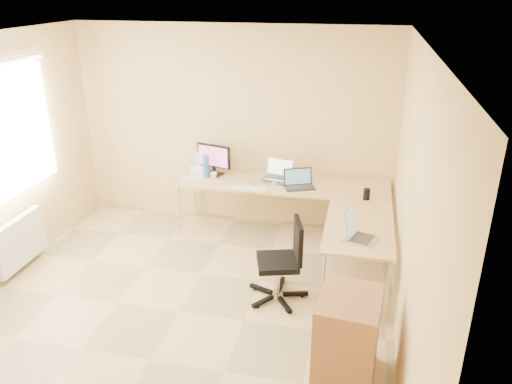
% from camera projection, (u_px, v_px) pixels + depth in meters
% --- Properties ---
extents(floor, '(4.50, 4.50, 0.00)m').
position_uv_depth(floor, '(179.00, 311.00, 5.04)').
color(floor, tan).
rests_on(floor, ground).
extents(ceiling, '(4.50, 4.50, 0.00)m').
position_uv_depth(ceiling, '(160.00, 43.00, 4.03)').
color(ceiling, white).
rests_on(ceiling, ground).
extents(wall_back, '(4.50, 0.00, 4.50)m').
position_uv_depth(wall_back, '(234.00, 127.00, 6.56)').
color(wall_back, '#DFBD82').
rests_on(wall_back, ground).
extents(wall_front, '(4.50, 0.00, 4.50)m').
position_uv_depth(wall_front, '(6.00, 363.00, 2.51)').
color(wall_front, '#DFBD82').
rests_on(wall_front, ground).
extents(wall_right, '(0.00, 4.50, 4.50)m').
position_uv_depth(wall_right, '(412.00, 213.00, 4.12)').
color(wall_right, '#DFBD82').
rests_on(wall_right, ground).
extents(desk_main, '(2.65, 0.70, 0.73)m').
position_uv_depth(desk_main, '(282.00, 209.00, 6.42)').
color(desk_main, tan).
rests_on(desk_main, ground).
extents(desk_return, '(0.70, 1.30, 0.73)m').
position_uv_depth(desk_return, '(357.00, 256.00, 5.33)').
color(desk_return, tan).
rests_on(desk_return, ground).
extents(monitor, '(0.50, 0.27, 0.41)m').
position_uv_depth(monitor, '(214.00, 160.00, 6.48)').
color(monitor, black).
rests_on(monitor, desk_main).
extents(book_stack, '(0.23, 0.28, 0.04)m').
position_uv_depth(book_stack, '(284.00, 180.00, 6.31)').
color(book_stack, '#185544').
rests_on(book_stack, desk_main).
extents(laptop_center, '(0.41, 0.34, 0.23)m').
position_uv_depth(laptop_center, '(278.00, 169.00, 6.27)').
color(laptop_center, silver).
rests_on(laptop_center, desk_main).
extents(laptop_black, '(0.43, 0.38, 0.23)m').
position_uv_depth(laptop_black, '(299.00, 179.00, 6.09)').
color(laptop_black, black).
rests_on(laptop_black, desk_main).
extents(keyboard, '(0.44, 0.14, 0.02)m').
position_uv_depth(keyboard, '(249.00, 189.00, 6.08)').
color(keyboard, white).
rests_on(keyboard, desk_main).
extents(mouse, '(0.10, 0.08, 0.03)m').
position_uv_depth(mouse, '(275.00, 183.00, 6.25)').
color(mouse, silver).
rests_on(mouse, desk_main).
extents(mug, '(0.12, 0.12, 0.08)m').
position_uv_depth(mug, '(214.00, 176.00, 6.40)').
color(mug, silver).
rests_on(mug, desk_main).
extents(cd_stack, '(0.13, 0.13, 0.03)m').
position_uv_depth(cd_stack, '(253.00, 183.00, 6.25)').
color(cd_stack, silver).
rests_on(cd_stack, desk_main).
extents(water_bottle, '(0.09, 0.09, 0.29)m').
position_uv_depth(water_bottle, '(206.00, 166.00, 6.42)').
color(water_bottle, '#295DA6').
rests_on(water_bottle, desk_main).
extents(papers, '(0.30, 0.37, 0.01)m').
position_uv_depth(papers, '(196.00, 177.00, 6.46)').
color(papers, silver).
rests_on(papers, desk_main).
extents(white_box, '(0.27, 0.22, 0.09)m').
position_uv_depth(white_box, '(201.00, 168.00, 6.66)').
color(white_box, white).
rests_on(white_box, desk_main).
extents(desk_fan, '(0.25, 0.25, 0.25)m').
position_uv_depth(desk_fan, '(201.00, 162.00, 6.63)').
color(desk_fan, white).
rests_on(desk_fan, desk_main).
extents(black_cup, '(0.08, 0.08, 0.13)m').
position_uv_depth(black_cup, '(367.00, 194.00, 5.78)').
color(black_cup, black).
rests_on(black_cup, desk_main).
extents(laptop_return, '(0.42, 0.37, 0.23)m').
position_uv_depth(laptop_return, '(362.00, 229.00, 4.86)').
color(laptop_return, silver).
rests_on(laptop_return, desk_return).
extents(office_chair, '(0.66, 0.66, 0.89)m').
position_uv_depth(office_chair, '(278.00, 256.00, 5.07)').
color(office_chair, black).
rests_on(office_chair, ground).
extents(cabinet, '(0.54, 0.64, 0.82)m').
position_uv_depth(cabinet, '(347.00, 340.00, 4.09)').
color(cabinet, brown).
rests_on(cabinet, ground).
extents(radiator, '(0.09, 0.80, 0.55)m').
position_uv_depth(radiator, '(20.00, 241.00, 5.66)').
color(radiator, white).
rests_on(radiator, ground).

